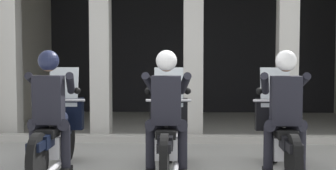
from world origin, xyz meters
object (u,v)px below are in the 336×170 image
police_officer_left (49,102)px  police_officer_center (166,103)px  motorcycle_left (56,133)px  police_officer_right (285,103)px  motorcycle_right (280,134)px  motorcycle_center (168,134)px

police_officer_left → police_officer_center: bearing=11.4°
motorcycle_left → police_officer_center: police_officer_center is taller
police_officer_center → police_officer_right: bearing=10.7°
motorcycle_right → police_officer_right: size_ratio=1.29×
police_officer_left → motorcycle_left: bearing=100.8°
motorcycle_left → motorcycle_right: size_ratio=1.00×
motorcycle_center → police_officer_left: bearing=-159.0°
police_officer_center → police_officer_left: bearing=-170.0°
motorcycle_left → police_officer_right: bearing=6.2°
police_officer_left → motorcycle_center: (1.46, 0.29, -0.44)m
motorcycle_left → police_officer_center: bearing=0.4°
police_officer_left → motorcycle_right: 2.97m
police_officer_left → motorcycle_center: 1.55m
motorcycle_left → motorcycle_center: (1.46, 0.01, 0.00)m
police_officer_left → police_officer_right: same height
motorcycle_left → motorcycle_right: (2.92, 0.04, 0.00)m
motorcycle_right → police_officer_right: 0.52m
motorcycle_left → motorcycle_right: 2.92m
motorcycle_left → police_officer_left: 0.52m
motorcycle_left → police_officer_left: bearing=-79.2°
motorcycle_center → police_officer_right: 1.54m
motorcycle_left → motorcycle_center: bearing=11.4°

